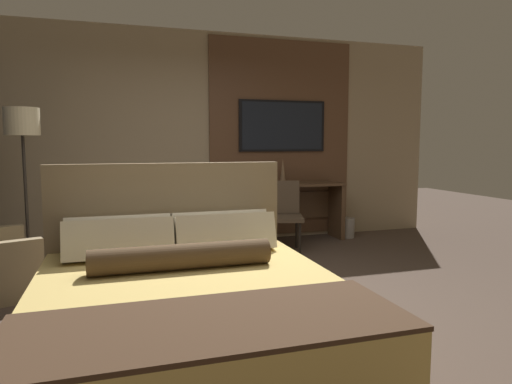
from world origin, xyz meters
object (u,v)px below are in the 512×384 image
object	(u,v)px
desk_chair	(282,210)
vase_tall	(283,171)
bed	(187,306)
floor_lamp	(23,135)
tv	(282,126)
desk	(287,203)
waste_bin	(347,228)

from	to	relation	value
desk_chair	vase_tall	xyz separation A→B (m)	(0.22, 0.58, 0.45)
desk_chair	vase_tall	size ratio (longest dim) A/B	2.59
bed	floor_lamp	bearing A→B (deg)	118.50
tv	floor_lamp	bearing A→B (deg)	-164.91
desk	waste_bin	bearing A→B (deg)	-5.66
desk	tv	size ratio (longest dim) A/B	1.24
floor_lamp	vase_tall	world-z (taller)	floor_lamp
tv	vase_tall	bearing A→B (deg)	-106.59
tv	desk_chair	bearing A→B (deg)	-110.49
bed	desk_chair	bearing A→B (deg)	57.80
vase_tall	waste_bin	xyz separation A→B (m)	(0.92, -0.16, -0.82)
vase_tall	tv	bearing A→B (deg)	73.41
vase_tall	waste_bin	distance (m)	1.24
tv	vase_tall	xyz separation A→B (m)	(-0.03, -0.11, -0.61)
tv	vase_tall	size ratio (longest dim) A/B	3.74
bed	desk_chair	xyz separation A→B (m)	(1.59, 2.52, 0.19)
bed	vase_tall	size ratio (longest dim) A/B	6.40
desk	bed	bearing A→B (deg)	-121.36
tv	desk_chair	world-z (taller)	tv
vase_tall	waste_bin	bearing A→B (deg)	-9.85
floor_lamp	waste_bin	xyz separation A→B (m)	(4.01, 0.57, -1.28)
waste_bin	vase_tall	bearing A→B (deg)	170.15
floor_lamp	waste_bin	distance (m)	4.25
floor_lamp	vase_tall	distance (m)	3.22
bed	desk	bearing A→B (deg)	58.64
desk	vase_tall	distance (m)	0.44
desk	desk_chair	bearing A→B (deg)	-116.96
bed	tv	size ratio (longest dim) A/B	1.71
waste_bin	tv	bearing A→B (deg)	163.01
desk	waste_bin	xyz separation A→B (m)	(0.88, -0.09, -0.38)
waste_bin	bed	bearing A→B (deg)	-132.88
floor_lamp	desk	bearing A→B (deg)	11.93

